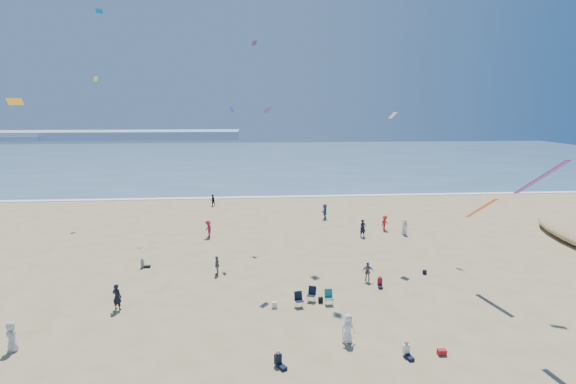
{
  "coord_description": "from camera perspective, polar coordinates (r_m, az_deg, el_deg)",
  "views": [
    {
      "loc": [
        -0.2,
        -18.43,
        12.84
      ],
      "look_at": [
        2.0,
        8.0,
        7.79
      ],
      "focal_mm": 28.0,
      "sensor_mm": 36.0,
      "label": 1
    }
  ],
  "objects": [
    {
      "name": "kites_aloft",
      "position": [
        32.22,
        12.65,
        12.49
      ],
      "size": [
        37.43,
        41.21,
        25.91
      ],
      "color": "#501A8D",
      "rests_on": "ground"
    },
    {
      "name": "cooler",
      "position": [
        26.31,
        18.94,
        -18.69
      ],
      "size": [
        0.45,
        0.3,
        0.3
      ],
      "primitive_type": "cube",
      "color": "#AF191D",
      "rests_on": "ground"
    },
    {
      "name": "navy_bag",
      "position": [
        37.06,
        16.96,
        -9.71
      ],
      "size": [
        0.28,
        0.18,
        0.34
      ],
      "primitive_type": "cube",
      "color": "black",
      "rests_on": "ground"
    },
    {
      "name": "seated_group",
      "position": [
        27.27,
        0.25,
        -16.32
      ],
      "size": [
        18.89,
        22.34,
        0.84
      ],
      "color": "white",
      "rests_on": "ground"
    },
    {
      "name": "black_backpack",
      "position": [
        30.79,
        4.16,
        -13.51
      ],
      "size": [
        0.3,
        0.22,
        0.38
      ],
      "primitive_type": "cube",
      "color": "black",
      "rests_on": "ground"
    },
    {
      "name": "chair_cluster",
      "position": [
        30.39,
        3.23,
        -13.2
      ],
      "size": [
        2.67,
        1.55,
        1.0
      ],
      "color": "black",
      "rests_on": "ground"
    },
    {
      "name": "surf_line",
      "position": [
        64.71,
        -4.49,
        -0.67
      ],
      "size": [
        220.0,
        1.2,
        0.08
      ],
      "primitive_type": "cube",
      "color": "white",
      "rests_on": "ground"
    },
    {
      "name": "headland_far",
      "position": [
        198.01,
        -22.49,
        6.71
      ],
      "size": [
        110.0,
        20.0,
        3.2
      ],
      "primitive_type": "cube",
      "color": "#7A8EA8",
      "rests_on": "ground"
    },
    {
      "name": "white_tote",
      "position": [
        30.02,
        -1.72,
        -14.13
      ],
      "size": [
        0.35,
        0.2,
        0.4
      ],
      "primitive_type": "cube",
      "color": "white",
      "rests_on": "ground"
    },
    {
      "name": "ocean",
      "position": [
        114.15,
        -4.64,
        4.29
      ],
      "size": [
        220.0,
        100.0,
        0.06
      ],
      "primitive_type": "cube",
      "color": "#476B84",
      "rests_on": "ground"
    },
    {
      "name": "standing_flyers",
      "position": [
        36.41,
        4.11,
        -8.52
      ],
      "size": [
        33.89,
        46.95,
        1.78
      ],
      "color": "silver",
      "rests_on": "ground"
    }
  ]
}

